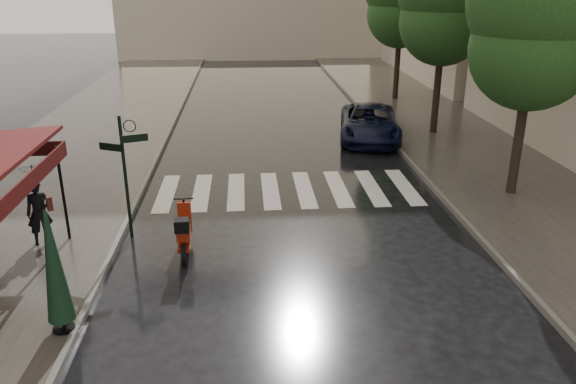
{
  "coord_description": "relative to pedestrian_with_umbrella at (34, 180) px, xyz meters",
  "views": [
    {
      "loc": [
        1.75,
        -10.11,
        6.1
      ],
      "look_at": [
        2.7,
        2.16,
        1.4
      ],
      "focal_mm": 35.0,
      "sensor_mm": 36.0,
      "label": 1
    }
  ],
  "objects": [
    {
      "name": "parasol_back",
      "position": [
        1.54,
        -3.71,
        -0.21
      ],
      "size": [
        0.48,
        0.48,
        2.59
      ],
      "color": "black",
      "rests_on": "sidewalk_near"
    },
    {
      "name": "sidewalk_near",
      "position": [
        -1.31,
        9.47,
        -1.66
      ],
      "size": [
        6.0,
        60.0,
        0.12
      ],
      "primitive_type": "cube",
      "color": "#38332D",
      "rests_on": "ground"
    },
    {
      "name": "ground",
      "position": [
        3.19,
        -2.53,
        -1.72
      ],
      "size": [
        120.0,
        120.0,
        0.0
      ],
      "primitive_type": "plane",
      "color": "black",
      "rests_on": "ground"
    },
    {
      "name": "curb_far",
      "position": [
        10.64,
        9.47,
        -1.65
      ],
      "size": [
        0.12,
        60.0,
        0.16
      ],
      "primitive_type": "cube",
      "color": "#595651",
      "rests_on": "ground"
    },
    {
      "name": "sidewalk_far",
      "position": [
        13.44,
        9.47,
        -1.66
      ],
      "size": [
        5.5,
        60.0,
        0.12
      ],
      "primitive_type": "cube",
      "color": "#38332D",
      "rests_on": "ground"
    },
    {
      "name": "tree_near",
      "position": [
        12.79,
        2.47,
        3.6
      ],
      "size": [
        3.8,
        3.8,
        7.99
      ],
      "color": "black",
      "rests_on": "sidewalk_far"
    },
    {
      "name": "parked_car",
      "position": [
        9.88,
        8.99,
        -1.04
      ],
      "size": [
        3.02,
        5.19,
        1.36
      ],
      "primitive_type": "imported",
      "rotation": [
        0.0,
        0.0,
        -0.16
      ],
      "color": "black",
      "rests_on": "ground"
    },
    {
      "name": "pedestrian_with_umbrella",
      "position": [
        0.0,
        0.0,
        0.0
      ],
      "size": [
        1.24,
        1.25,
        2.41
      ],
      "rotation": [
        0.0,
        0.0,
        0.42
      ],
      "color": "black",
      "rests_on": "sidewalk_near"
    },
    {
      "name": "signpost",
      "position": [
        1.99,
        0.47,
        0.11
      ],
      "size": [
        1.17,
        0.29,
        3.1
      ],
      "color": "black",
      "rests_on": "ground"
    },
    {
      "name": "curb_near",
      "position": [
        1.74,
        9.47,
        -1.65
      ],
      "size": [
        0.12,
        60.0,
        0.16
      ],
      "primitive_type": "cube",
      "color": "#595651",
      "rests_on": "ground"
    },
    {
      "name": "scooter",
      "position": [
        3.43,
        -0.58,
        -1.19
      ],
      "size": [
        0.47,
        1.75,
        1.15
      ],
      "rotation": [
        0.0,
        0.0,
        0.05
      ],
      "color": "black",
      "rests_on": "ground"
    },
    {
      "name": "crosswalk",
      "position": [
        6.16,
        3.47,
        -1.72
      ],
      "size": [
        7.85,
        3.2,
        0.01
      ],
      "color": "silver",
      "rests_on": "ground"
    }
  ]
}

